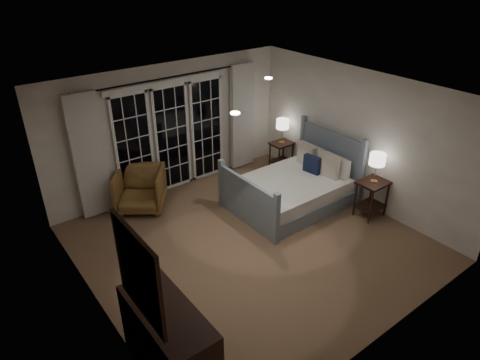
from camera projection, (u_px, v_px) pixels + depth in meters
floor at (251, 243)px, 7.06m from camera, size 5.00×5.00×0.00m
ceiling at (253, 96)px, 5.88m from camera, size 5.00×5.00×0.00m
wall_left at (89, 235)px, 5.13m from camera, size 0.02×5.00×2.50m
wall_right at (358, 138)px, 7.80m from camera, size 0.02×5.00×2.50m
wall_back at (170, 128)px, 8.22m from camera, size 5.00×0.02×2.50m
wall_front at (393, 260)px, 4.72m from camera, size 5.00×0.02×2.50m
french_doors at (172, 136)px, 8.27m from camera, size 2.50×0.04×2.20m
curtain_rod at (169, 78)px, 7.68m from camera, size 3.50×0.03×0.03m
curtain_left at (89, 157)px, 7.30m from camera, size 0.55×0.10×2.25m
curtain_right at (242, 117)px, 9.06m from camera, size 0.55×0.10×2.25m
downlight_a at (268, 78)px, 6.73m from camera, size 0.12×0.12×0.01m
downlight_b at (235, 113)px, 5.28m from camera, size 0.12×0.12×0.01m
bed at (293, 189)px, 8.02m from camera, size 2.12×1.52×1.23m
nightstand_left at (372, 193)px, 7.60m from camera, size 0.53×0.43×0.69m
nightstand_right at (281, 151)px, 9.33m from camera, size 0.47×0.37×0.61m
lamp_left at (377, 160)px, 7.29m from camera, size 0.28×0.28×0.54m
lamp_right at (283, 124)px, 9.03m from camera, size 0.27×0.27×0.53m
armchair at (141, 189)px, 7.86m from camera, size 1.18×1.18×0.78m
dresser at (169, 342)px, 4.70m from camera, size 0.56×1.32×0.94m
mirror at (139, 274)px, 4.06m from camera, size 0.05×0.85×1.00m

